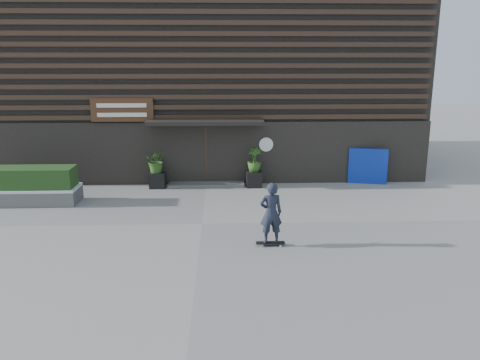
{
  "coord_description": "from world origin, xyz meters",
  "views": [
    {
      "loc": [
        0.62,
        -14.09,
        4.91
      ],
      "look_at": [
        1.21,
        1.09,
        1.1
      ],
      "focal_mm": 36.2,
      "sensor_mm": 36.0,
      "label": 1
    }
  ],
  "objects_px": {
    "blue_tarp": "(368,166)",
    "planter_pot_left": "(158,180)",
    "planter_pot_right": "(254,179)",
    "skateboarder": "(271,213)",
    "raised_bed": "(28,196)"
  },
  "relations": [
    {
      "from": "planter_pot_right",
      "to": "raised_bed",
      "type": "height_order",
      "value": "planter_pot_right"
    },
    {
      "from": "raised_bed",
      "to": "skateboarder",
      "type": "height_order",
      "value": "skateboarder"
    },
    {
      "from": "planter_pot_right",
      "to": "raised_bed",
      "type": "xyz_separation_m",
      "value": [
        -8.06,
        -1.97,
        -0.05
      ]
    },
    {
      "from": "planter_pot_right",
      "to": "blue_tarp",
      "type": "xyz_separation_m",
      "value": [
        4.6,
        0.3,
        0.42
      ]
    },
    {
      "from": "raised_bed",
      "to": "blue_tarp",
      "type": "height_order",
      "value": "blue_tarp"
    },
    {
      "from": "planter_pot_left",
      "to": "skateboarder",
      "type": "height_order",
      "value": "skateboarder"
    },
    {
      "from": "planter_pot_left",
      "to": "planter_pot_right",
      "type": "height_order",
      "value": "same"
    },
    {
      "from": "planter_pot_left",
      "to": "planter_pot_right",
      "type": "xyz_separation_m",
      "value": [
        3.8,
        0.0,
        0.0
      ]
    },
    {
      "from": "raised_bed",
      "to": "planter_pot_left",
      "type": "bearing_deg",
      "value": 24.75
    },
    {
      "from": "raised_bed",
      "to": "planter_pot_right",
      "type": "bearing_deg",
      "value": 13.7
    },
    {
      "from": "planter_pot_right",
      "to": "blue_tarp",
      "type": "bearing_deg",
      "value": 3.73
    },
    {
      "from": "blue_tarp",
      "to": "planter_pot_left",
      "type": "bearing_deg",
      "value": -164.98
    },
    {
      "from": "skateboarder",
      "to": "planter_pot_left",
      "type": "bearing_deg",
      "value": 121.35
    },
    {
      "from": "raised_bed",
      "to": "blue_tarp",
      "type": "distance_m",
      "value": 12.88
    },
    {
      "from": "planter_pot_right",
      "to": "skateboarder",
      "type": "distance_m",
      "value": 6.3
    }
  ]
}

